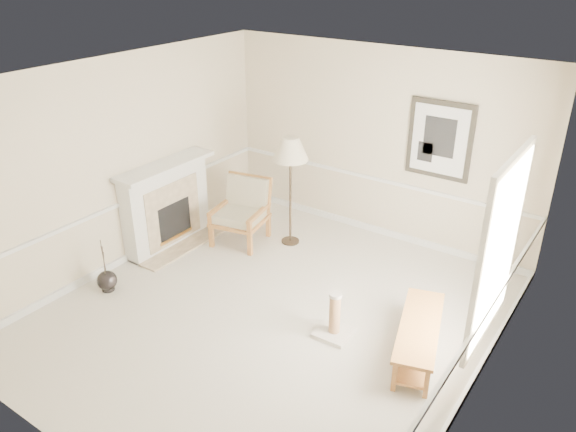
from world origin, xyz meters
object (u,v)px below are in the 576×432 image
(floor_vase, at_px, (107,281))
(floor_lamp, at_px, (290,152))
(armchair, at_px, (243,208))
(bench, at_px, (419,335))
(scratching_post, at_px, (334,322))

(floor_vase, relative_size, floor_lamp, 0.46)
(armchair, height_order, bench, armchair)
(bench, bearing_deg, scratching_post, -166.64)
(floor_vase, xyz_separation_m, armchair, (0.56, 2.17, 0.38))
(floor_vase, xyz_separation_m, floor_lamp, (1.23, 2.48, 1.32))
(floor_vase, relative_size, armchair, 0.79)
(floor_vase, distance_m, scratching_post, 3.08)
(floor_lamp, bearing_deg, bench, -27.28)
(floor_lamp, distance_m, scratching_post, 2.67)
(armchair, bearing_deg, bench, -29.34)
(bench, bearing_deg, floor_vase, -164.04)
(armchair, distance_m, scratching_post, 2.73)
(floor_lamp, height_order, bench, floor_lamp)
(floor_vase, xyz_separation_m, bench, (3.89, 1.11, 0.13))
(floor_vase, height_order, scratching_post, floor_vase)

